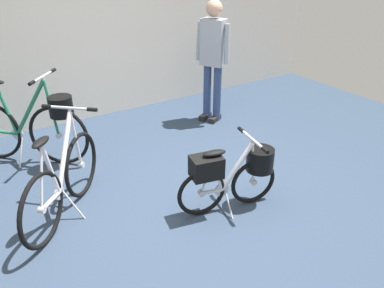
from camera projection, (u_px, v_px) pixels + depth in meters
The scene contains 6 objects.
ground_plane at pixel (198, 206), 3.73m from camera, with size 8.15×8.15×0.00m, color #2D3D51.
back_wall at pixel (84, 5), 5.08m from camera, with size 8.15×0.10×3.15m, color silver.
folding_bike_foreground at pixel (233, 172), 3.55m from camera, with size 1.00×0.53×0.72m.
display_bike_left at pixel (33, 124), 4.31m from camera, with size 1.17×1.06×1.06m.
display_bike_right at pixel (63, 181), 3.45m from camera, with size 0.99×1.05×0.98m.
visitor_near_wall at pixel (213, 55), 5.22m from camera, with size 0.37×0.48×1.66m.
Camera 1 is at (-1.70, -2.53, 2.24)m, focal length 35.81 mm.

